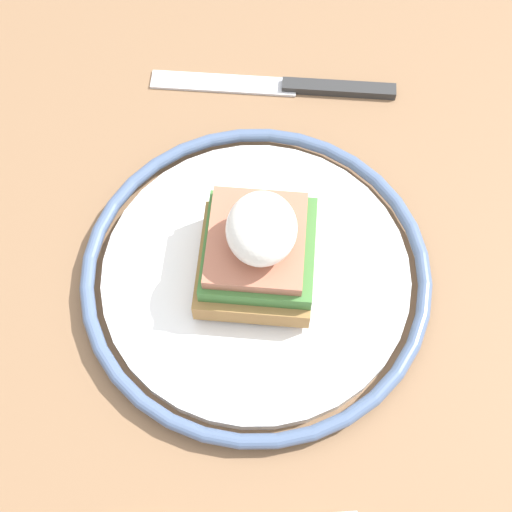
{
  "coord_description": "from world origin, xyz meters",
  "views": [
    {
      "loc": [
        -0.18,
        0.03,
        1.21
      ],
      "look_at": [
        0.03,
        0.05,
        0.78
      ],
      "focal_mm": 50.0,
      "sensor_mm": 36.0,
      "label": 1
    }
  ],
  "objects": [
    {
      "name": "ground_plane",
      "position": [
        0.0,
        0.0,
        0.0
      ],
      "size": [
        6.0,
        6.0,
        0.0
      ],
      "primitive_type": "plane",
      "color": "gray"
    },
    {
      "name": "plate",
      "position": [
        0.03,
        0.05,
        0.76
      ],
      "size": [
        0.25,
        0.25,
        0.02
      ],
      "color": "white",
      "rests_on": "dining_table"
    },
    {
      "name": "dining_table",
      "position": [
        0.0,
        0.0,
        0.62
      ],
      "size": [
        0.83,
        0.82,
        0.75
      ],
      "color": "#846042",
      "rests_on": "ground_plane"
    },
    {
      "name": "sandwich",
      "position": [
        0.03,
        0.05,
        0.79
      ],
      "size": [
        0.08,
        0.08,
        0.08
      ],
      "color": "#9E703D",
      "rests_on": "plate"
    },
    {
      "name": "knife",
      "position": [
        0.21,
        0.04,
        0.75
      ],
      "size": [
        0.02,
        0.2,
        0.01
      ],
      "color": "#2D2D2D",
      "rests_on": "dining_table"
    }
  ]
}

